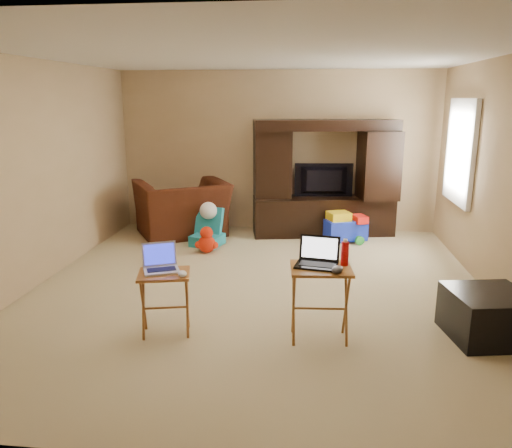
# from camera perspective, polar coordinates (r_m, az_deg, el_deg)

# --- Properties ---
(floor) EXTENTS (5.50, 5.50, 0.00)m
(floor) POSITION_cam_1_polar(r_m,az_deg,el_deg) (5.62, 0.24, -7.44)
(floor) COLOR beige
(floor) RESTS_ON ground
(ceiling) EXTENTS (5.50, 5.50, 0.00)m
(ceiling) POSITION_cam_1_polar(r_m,az_deg,el_deg) (5.24, 0.26, 18.89)
(ceiling) COLOR silver
(ceiling) RESTS_ON ground
(wall_back) EXTENTS (5.00, 0.00, 5.00)m
(wall_back) POSITION_cam_1_polar(r_m,az_deg,el_deg) (8.00, 2.44, 8.27)
(wall_back) COLOR tan
(wall_back) RESTS_ON ground
(wall_front) EXTENTS (5.00, 0.00, 5.00)m
(wall_front) POSITION_cam_1_polar(r_m,az_deg,el_deg) (2.64, -6.37, -3.96)
(wall_front) COLOR tan
(wall_front) RESTS_ON ground
(wall_left) EXTENTS (0.00, 5.50, 5.50)m
(wall_left) POSITION_cam_1_polar(r_m,az_deg,el_deg) (6.09, -23.95, 5.23)
(wall_left) COLOR tan
(wall_left) RESTS_ON ground
(wall_right) EXTENTS (0.00, 5.50, 5.50)m
(wall_right) POSITION_cam_1_polar(r_m,az_deg,el_deg) (5.60, 26.69, 4.25)
(wall_right) COLOR tan
(wall_right) RESTS_ON ground
(window_pane) EXTENTS (0.00, 1.20, 1.20)m
(window_pane) POSITION_cam_1_polar(r_m,az_deg,el_deg) (7.04, 22.46, 7.65)
(window_pane) COLOR white
(window_pane) RESTS_ON ground
(window_frame) EXTENTS (0.06, 1.14, 1.34)m
(window_frame) POSITION_cam_1_polar(r_m,az_deg,el_deg) (7.03, 22.30, 7.66)
(window_frame) COLOR white
(window_frame) RESTS_ON ground
(entertainment_center) EXTENTS (2.22, 0.93, 1.76)m
(entertainment_center) POSITION_cam_1_polar(r_m,az_deg,el_deg) (7.73, 7.81, 5.20)
(entertainment_center) COLOR black
(entertainment_center) RESTS_ON floor
(television) EXTENTS (0.90, 0.20, 0.52)m
(television) POSITION_cam_1_polar(r_m,az_deg,el_deg) (7.72, 7.80, 4.91)
(television) COLOR black
(television) RESTS_ON entertainment_center
(recliner) EXTENTS (1.69, 1.64, 0.84)m
(recliner) POSITION_cam_1_polar(r_m,az_deg,el_deg) (7.79, -8.43, 1.79)
(recliner) COLOR #461A0F
(recliner) RESTS_ON floor
(child_rocker) EXTENTS (0.52, 0.56, 0.54)m
(child_rocker) POSITION_cam_1_polar(r_m,az_deg,el_deg) (7.21, -5.63, -0.34)
(child_rocker) COLOR teal
(child_rocker) RESTS_ON floor
(plush_toy) EXTENTS (0.34, 0.28, 0.37)m
(plush_toy) POSITION_cam_1_polar(r_m,az_deg,el_deg) (6.89, -5.65, -1.77)
(plush_toy) COLOR red
(plush_toy) RESTS_ON floor
(push_toy) EXTENTS (0.72, 0.63, 0.45)m
(push_toy) POSITION_cam_1_polar(r_m,az_deg,el_deg) (7.51, 10.21, -0.27)
(push_toy) COLOR #1A31D0
(push_toy) RESTS_ON floor
(ottoman) EXTENTS (0.76, 0.76, 0.42)m
(ottoman) POSITION_cam_1_polar(r_m,az_deg,el_deg) (4.91, 24.96, -9.43)
(ottoman) COLOR black
(ottoman) RESTS_ON floor
(tray_table_left) EXTENTS (0.51, 0.45, 0.58)m
(tray_table_left) POSITION_cam_1_polar(r_m,az_deg,el_deg) (4.57, -10.32, -8.94)
(tray_table_left) COLOR #9F6226
(tray_table_left) RESTS_ON floor
(tray_table_right) EXTENTS (0.55, 0.45, 0.67)m
(tray_table_right) POSITION_cam_1_polar(r_m,az_deg,el_deg) (4.42, 7.31, -9.04)
(tray_table_right) COLOR #8F5C22
(tray_table_right) RESTS_ON floor
(laptop_left) EXTENTS (0.38, 0.36, 0.24)m
(laptop_left) POSITION_cam_1_polar(r_m,az_deg,el_deg) (4.47, -10.81, -3.91)
(laptop_left) COLOR silver
(laptop_left) RESTS_ON tray_table_left
(laptop_right) EXTENTS (0.40, 0.34, 0.24)m
(laptop_right) POSITION_cam_1_polar(r_m,az_deg,el_deg) (4.28, 6.96, -3.30)
(laptop_right) COLOR black
(laptop_right) RESTS_ON tray_table_right
(mouse_left) EXTENTS (0.11, 0.14, 0.05)m
(mouse_left) POSITION_cam_1_polar(r_m,az_deg,el_deg) (4.35, -8.41, -5.64)
(mouse_left) COLOR white
(mouse_left) RESTS_ON tray_table_left
(mouse_right) EXTENTS (0.13, 0.16, 0.06)m
(mouse_right) POSITION_cam_1_polar(r_m,az_deg,el_deg) (4.18, 9.27, -5.14)
(mouse_right) COLOR #3D3D42
(mouse_right) RESTS_ON tray_table_right
(water_bottle) EXTENTS (0.07, 0.07, 0.21)m
(water_bottle) POSITION_cam_1_polar(r_m,az_deg,el_deg) (4.35, 10.12, -3.36)
(water_bottle) COLOR red
(water_bottle) RESTS_ON tray_table_right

